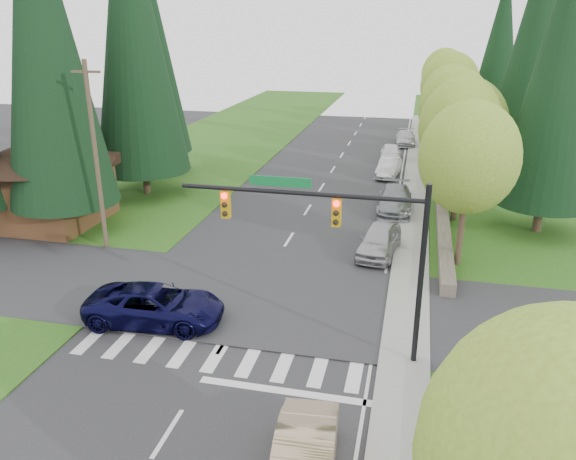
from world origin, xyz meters
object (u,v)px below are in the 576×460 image
(parked_car_e, at_px, (406,138))
(parked_car_c, at_px, (389,168))
(parked_car_a, at_px, (379,240))
(parked_car_d, at_px, (391,153))
(suv_navy, at_px, (155,305))
(parked_car_b, at_px, (395,200))

(parked_car_e, bearing_deg, parked_car_c, -97.14)
(parked_car_a, bearing_deg, parked_car_e, 96.49)
(parked_car_c, distance_m, parked_car_e, 12.80)
(parked_car_a, xyz_separation_m, parked_car_c, (-0.49, 16.26, -0.08))
(parked_car_d, bearing_deg, suv_navy, -107.16)
(parked_car_c, relative_size, parked_car_e, 0.91)
(parked_car_a, xyz_separation_m, parked_car_b, (0.43, 7.46, -0.01))
(parked_car_c, bearing_deg, suv_navy, -101.45)
(suv_navy, distance_m, parked_car_c, 26.86)
(suv_navy, bearing_deg, parked_car_e, -18.08)
(parked_car_c, bearing_deg, parked_car_d, 97.37)
(parked_car_b, distance_m, parked_car_c, 8.85)
(parked_car_b, bearing_deg, parked_car_a, -94.40)
(parked_car_d, distance_m, parked_car_e, 7.64)
(parked_car_a, bearing_deg, parked_car_c, 99.07)
(parked_car_d, bearing_deg, parked_car_a, -91.28)
(suv_navy, relative_size, parked_car_b, 1.05)
(parked_car_b, bearing_deg, parked_car_e, 88.93)
(parked_car_a, bearing_deg, parked_car_b, 94.02)
(parked_car_b, xyz_separation_m, parked_car_c, (-0.92, 8.80, -0.07))
(parked_car_a, height_order, parked_car_b, parked_car_a)
(suv_navy, bearing_deg, parked_car_b, -32.82)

